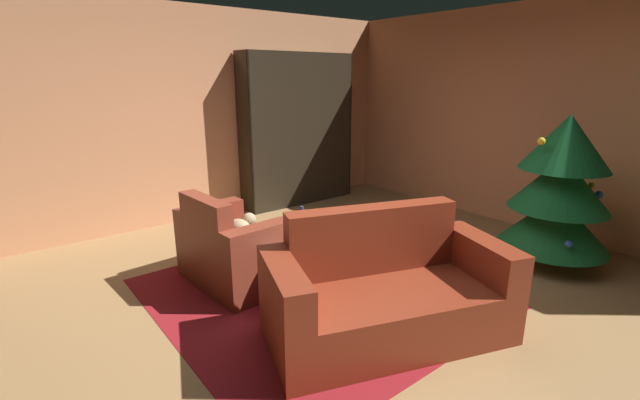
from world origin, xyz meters
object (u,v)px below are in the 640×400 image
Objects in this scene: armchair_red at (232,251)px; bottle_on_table at (302,228)px; decorated_tree at (560,189)px; coffee_table at (309,254)px; book_stack_on_table at (309,245)px; bookshelf_unit at (305,129)px; couch_red at (386,295)px.

armchair_red is 0.71m from bottle_on_table.
coffee_table is at bearing -111.65° from decorated_tree.
decorated_tree is (0.91, 2.41, 0.28)m from book_stack_on_table.
bookshelf_unit is 6.79× the size of bottle_on_table.
coffee_table is at bearing 138.85° from book_stack_on_table.
coffee_table is 2.59m from decorated_tree.
couch_red is (3.24, -1.66, -0.78)m from bookshelf_unit.
book_stack_on_table is 0.23m from bottle_on_table.
bookshelf_unit is 3.10m from coffee_table.
decorated_tree is at bearing 10.20° from bookshelf_unit.
decorated_tree is (3.40, 0.61, -0.31)m from bookshelf_unit.
armchair_red is 0.71× the size of decorated_tree.
bookshelf_unit is at bearing 152.86° from couch_red.
bookshelf_unit is at bearing 144.15° from book_stack_on_table.
bottle_on_table is at bearing -36.90° from bookshelf_unit.
couch_red is at bearing 7.77° from coffee_table.
bottle_on_table is 2.59m from decorated_tree.
armchair_red is at bearing -161.13° from couch_red.
decorated_tree is (0.95, 2.38, 0.38)m from coffee_table.
book_stack_on_table is 0.14× the size of decorated_tree.
bookshelf_unit is at bearing 129.75° from armchair_red.
bookshelf_unit is 3.37× the size of coffee_table.
book_stack_on_table is at bearing -110.79° from decorated_tree.
book_stack_on_table is (-0.76, -0.13, 0.19)m from couch_red.
couch_red is at bearing 10.08° from book_stack_on_table.
armchair_red reaches higher than bottle_on_table.
bottle_on_table is at bearing -115.58° from decorated_tree.
armchair_red is at bearing -152.49° from book_stack_on_table.
bookshelf_unit reaches higher than book_stack_on_table.
bottle_on_table is (-0.17, 0.05, 0.18)m from coffee_table.
bottle_on_table is (2.29, -1.72, -0.51)m from bookshelf_unit.
coffee_table is (0.66, 0.39, 0.09)m from armchair_red.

